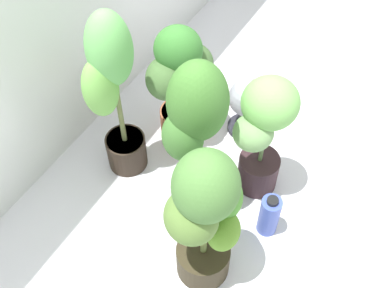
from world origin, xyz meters
The scene contains 8 objects.
ground_plane centered at (0.00, 0.00, 0.00)m, with size 8.00×8.00×0.00m, color silver.
potted_plant_back_right centered at (0.34, 0.38, 0.42)m, with size 0.43×0.31×0.72m.
potted_plant_front_left centered at (-0.25, -0.11, 0.47)m, with size 0.40×0.33×0.81m.
potted_plant_front_right centered at (0.26, -0.10, 0.42)m, with size 0.37×0.33×0.71m.
potted_plant_back_center centered at (0.03, 0.53, 0.54)m, with size 0.30×0.27×0.95m.
potted_plant_center centered at (0.02, 0.11, 0.55)m, with size 0.34×0.34×0.90m.
floor_fan centered at (0.56, 0.11, 0.22)m, with size 0.28×0.28×0.35m.
nutrient_bottle centered at (0.07, -0.26, 0.12)m, with size 0.09×0.09×0.26m.
Camera 1 is at (-1.07, -0.54, 2.09)m, focal length 46.42 mm.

